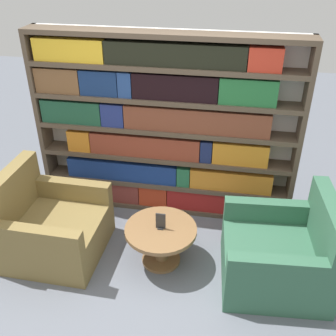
{
  "coord_description": "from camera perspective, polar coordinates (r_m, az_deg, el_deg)",
  "views": [
    {
      "loc": [
        0.71,
        -2.5,
        2.79
      ],
      "look_at": [
        0.13,
        0.7,
        0.84
      ],
      "focal_mm": 42.0,
      "sensor_mm": 36.0,
      "label": 1
    }
  ],
  "objects": [
    {
      "name": "table_sign",
      "position": [
        3.69,
        -1.07,
        -7.84
      ],
      "size": [
        0.09,
        0.06,
        0.17
      ],
      "color": "black",
      "rests_on": "coffee_table"
    },
    {
      "name": "armchair_right",
      "position": [
        3.78,
        16.02,
        -12.07
      ],
      "size": [
        0.99,
        0.97,
        0.88
      ],
      "rotation": [
        0.0,
        0.0,
        -1.49
      ],
      "color": "#336047",
      "rests_on": "ground_plane"
    },
    {
      "name": "ground_plane",
      "position": [
        3.81,
        -3.95,
        -16.24
      ],
      "size": [
        14.0,
        14.0,
        0.0
      ],
      "primitive_type": "plane",
      "color": "slate"
    },
    {
      "name": "bookshelf",
      "position": [
        4.22,
        -0.56,
        5.71
      ],
      "size": [
        2.81,
        0.3,
        2.01
      ],
      "color": "silver",
      "rests_on": "ground_plane"
    },
    {
      "name": "coffee_table",
      "position": [
        3.81,
        -1.04,
        -10.05
      ],
      "size": [
        0.69,
        0.69,
        0.41
      ],
      "color": "brown",
      "rests_on": "ground_plane"
    },
    {
      "name": "armchair_left",
      "position": [
        4.11,
        -16.74,
        -8.25
      ],
      "size": [
        0.94,
        0.91,
        0.88
      ],
      "rotation": [
        0.0,
        0.0,
        1.56
      ],
      "color": "olive",
      "rests_on": "ground_plane"
    }
  ]
}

